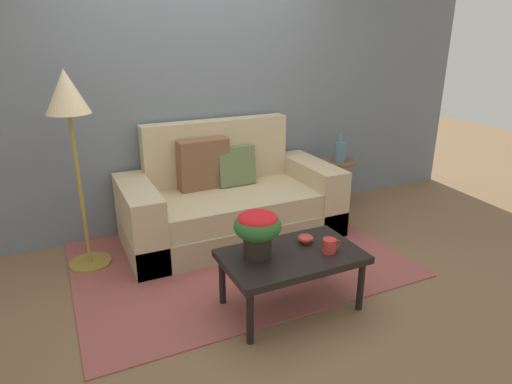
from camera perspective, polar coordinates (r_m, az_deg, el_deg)
name	(u,v)px	position (r m, az deg, el deg)	size (l,w,h in m)	color
ground_plane	(244,267)	(3.76, -1.53, -9.56)	(14.00, 14.00, 0.00)	brown
wall_back	(194,72)	(4.35, -8.00, 15.07)	(6.40, 0.12, 3.00)	slate
area_rug	(238,259)	(3.88, -2.39, -8.57)	(2.67, 1.89, 0.01)	#994C47
couch	(229,203)	(4.20, -3.43, -1.47)	(1.98, 0.93, 1.06)	tan
coffee_table	(292,259)	(3.10, 4.58, -8.64)	(0.95, 0.58, 0.42)	black
side_table	(338,176)	(4.89, 10.48, 2.06)	(0.36, 0.36, 0.55)	brown
floor_lamp	(69,112)	(3.64, -22.91, 9.50)	(0.34, 0.34, 1.60)	olive
potted_plant	(258,228)	(2.94, 0.20, -4.64)	(0.32, 0.32, 0.32)	black
coffee_mug	(330,246)	(3.10, 9.44, -6.82)	(0.14, 0.09, 0.10)	red
snack_bowl	(306,238)	(3.21, 6.38, -5.94)	(0.12, 0.12, 0.06)	#B2382D
table_vase	(340,150)	(4.80, 10.73, 5.26)	(0.13, 0.13, 0.29)	slate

